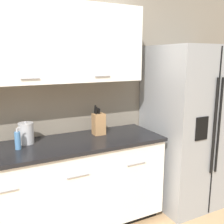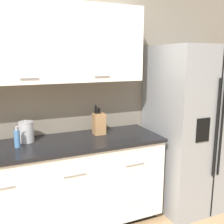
{
  "view_description": "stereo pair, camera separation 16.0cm",
  "coord_description": "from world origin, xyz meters",
  "px_view_note": "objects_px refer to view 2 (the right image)",
  "views": [
    {
      "loc": [
        -0.44,
        -1.3,
        1.72
      ],
      "look_at": [
        0.75,
        1.05,
        1.17
      ],
      "focal_mm": 42.0,
      "sensor_mm": 36.0,
      "label": 1
    },
    {
      "loc": [
        -0.29,
        -1.37,
        1.72
      ],
      "look_at": [
        0.75,
        1.05,
        1.17
      ],
      "focal_mm": 42.0,
      "sensor_mm": 36.0,
      "label": 2
    }
  ],
  "objects_px": {
    "refrigerator": "(192,127)",
    "steel_canister": "(26,132)",
    "knife_block": "(99,123)",
    "soap_dispenser": "(17,138)"
  },
  "relations": [
    {
      "from": "refrigerator",
      "to": "steel_canister",
      "type": "distance_m",
      "value": 1.83
    },
    {
      "from": "soap_dispenser",
      "to": "steel_canister",
      "type": "xyz_separation_m",
      "value": [
        0.09,
        0.13,
        0.02
      ]
    },
    {
      "from": "knife_block",
      "to": "refrigerator",
      "type": "bearing_deg",
      "value": -9.55
    },
    {
      "from": "soap_dispenser",
      "to": "steel_canister",
      "type": "bearing_deg",
      "value": 53.51
    },
    {
      "from": "refrigerator",
      "to": "soap_dispenser",
      "type": "bearing_deg",
      "value": 177.43
    },
    {
      "from": "refrigerator",
      "to": "knife_block",
      "type": "distance_m",
      "value": 1.1
    },
    {
      "from": "refrigerator",
      "to": "steel_canister",
      "type": "xyz_separation_m",
      "value": [
        -1.81,
        0.21,
        0.1
      ]
    },
    {
      "from": "knife_block",
      "to": "steel_canister",
      "type": "height_order",
      "value": "knife_block"
    },
    {
      "from": "refrigerator",
      "to": "knife_block",
      "type": "height_order",
      "value": "refrigerator"
    },
    {
      "from": "soap_dispenser",
      "to": "steel_canister",
      "type": "height_order",
      "value": "steel_canister"
    }
  ]
}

